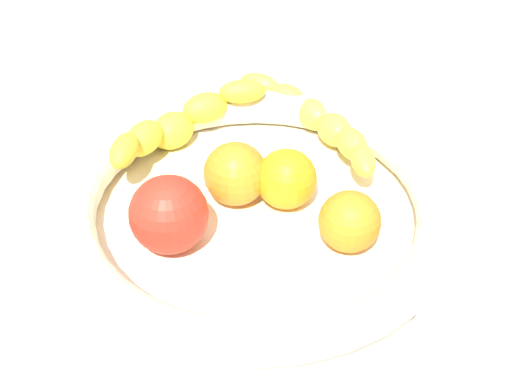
# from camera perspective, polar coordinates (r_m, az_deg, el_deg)

# --- Properties ---
(kitchen_counter) EXTENTS (1.20, 1.20, 0.03)m
(kitchen_counter) POSITION_cam_1_polar(r_m,az_deg,el_deg) (0.68, 0.00, -4.25)
(kitchen_counter) COLOR #9E9596
(kitchen_counter) RESTS_ON ground
(fruit_bowl) EXTENTS (0.36, 0.36, 0.06)m
(fruit_bowl) POSITION_cam_1_polar(r_m,az_deg,el_deg) (0.65, 0.00, -1.46)
(fruit_bowl) COLOR beige
(fruit_bowl) RESTS_ON kitchen_counter
(banana_draped_left) EXTENTS (0.16, 0.16, 0.04)m
(banana_draped_left) POSITION_cam_1_polar(r_m,az_deg,el_deg) (0.74, 4.99, 5.69)
(banana_draped_left) COLOR yellow
(banana_draped_left) RESTS_ON fruit_bowl
(banana_draped_right) EXTENTS (0.13, 0.17, 0.06)m
(banana_draped_right) POSITION_cam_1_polar(r_m,az_deg,el_deg) (0.73, -6.29, 5.38)
(banana_draped_right) COLOR yellow
(banana_draped_right) RESTS_ON fruit_bowl
(orange_front) EXTENTS (0.05, 0.05, 0.05)m
(orange_front) POSITION_cam_1_polar(r_m,az_deg,el_deg) (0.62, 7.47, -2.34)
(orange_front) COLOR orange
(orange_front) RESTS_ON fruit_bowl
(orange_mid_left) EXTENTS (0.06, 0.06, 0.06)m
(orange_mid_left) POSITION_cam_1_polar(r_m,az_deg,el_deg) (0.66, -1.65, 1.46)
(orange_mid_left) COLOR orange
(orange_mid_left) RESTS_ON fruit_bowl
(orange_mid_right) EXTENTS (0.06, 0.06, 0.06)m
(orange_mid_right) POSITION_cam_1_polar(r_m,az_deg,el_deg) (0.66, 2.43, 1.05)
(orange_mid_right) COLOR orange
(orange_mid_right) RESTS_ON fruit_bowl
(tomato_red) EXTENTS (0.07, 0.07, 0.07)m
(tomato_red) POSITION_cam_1_polar(r_m,az_deg,el_deg) (0.61, -6.96, -1.79)
(tomato_red) COLOR red
(tomato_red) RESTS_ON fruit_bowl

